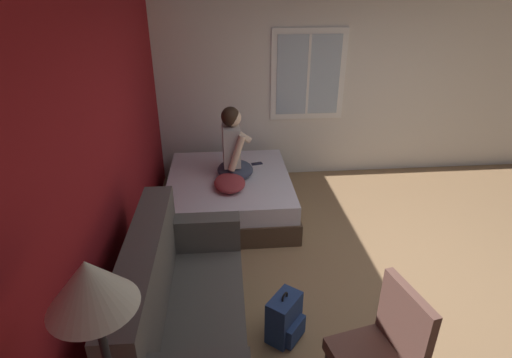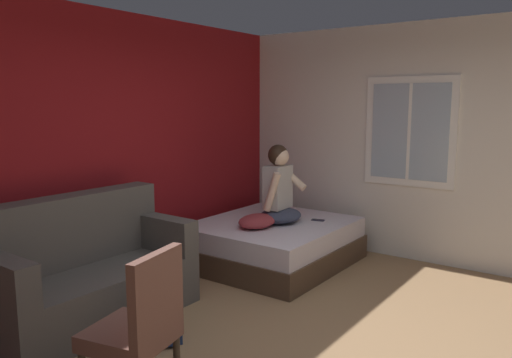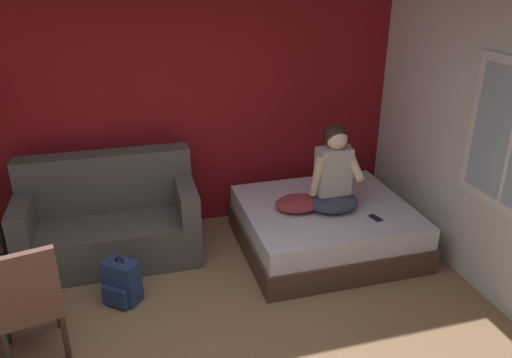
{
  "view_description": "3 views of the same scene",
  "coord_description": "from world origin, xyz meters",
  "px_view_note": "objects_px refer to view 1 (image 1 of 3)",
  "views": [
    {
      "loc": [
        -2.84,
        1.62,
        2.63
      ],
      "look_at": [
        0.92,
        1.28,
        0.77
      ],
      "focal_mm": 28.0,
      "sensor_mm": 36.0,
      "label": 1
    },
    {
      "loc": [
        -2.95,
        -1.52,
        1.82
      ],
      "look_at": [
        0.89,
        1.27,
        1.09
      ],
      "focal_mm": 35.0,
      "sensor_mm": 36.0,
      "label": 2
    },
    {
      "loc": [
        -0.32,
        -2.65,
        2.78
      ],
      "look_at": [
        0.75,
        1.2,
        1.03
      ],
      "focal_mm": 35.0,
      "sensor_mm": 36.0,
      "label": 3
    }
  ],
  "objects_px": {
    "bed": "(229,194)",
    "floor_lamp": "(97,315)",
    "side_chair": "(382,350)",
    "backpack": "(285,319)",
    "couch": "(181,313)",
    "cell_phone": "(257,164)",
    "throw_pillow": "(230,183)",
    "person_seated": "(233,149)"
  },
  "relations": [
    {
      "from": "bed",
      "to": "floor_lamp",
      "type": "relative_size",
      "value": 1.01
    },
    {
      "from": "bed",
      "to": "side_chair",
      "type": "bearing_deg",
      "value": -161.7
    },
    {
      "from": "backpack",
      "to": "side_chair",
      "type": "bearing_deg",
      "value": -141.41
    },
    {
      "from": "couch",
      "to": "side_chair",
      "type": "xyz_separation_m",
      "value": [
        -0.58,
        -1.32,
        0.14
      ]
    },
    {
      "from": "cell_phone",
      "to": "couch",
      "type": "bearing_deg",
      "value": 148.44
    },
    {
      "from": "couch",
      "to": "throw_pillow",
      "type": "distance_m",
      "value": 1.89
    },
    {
      "from": "bed",
      "to": "floor_lamp",
      "type": "distance_m",
      "value": 3.46
    },
    {
      "from": "couch",
      "to": "person_seated",
      "type": "distance_m",
      "value": 2.27
    },
    {
      "from": "bed",
      "to": "throw_pillow",
      "type": "distance_m",
      "value": 0.44
    },
    {
      "from": "bed",
      "to": "throw_pillow",
      "type": "xyz_separation_m",
      "value": [
        -0.31,
        -0.0,
        0.31
      ]
    },
    {
      "from": "couch",
      "to": "bed",
      "type": "bearing_deg",
      "value": -11.11
    },
    {
      "from": "bed",
      "to": "floor_lamp",
      "type": "height_order",
      "value": "floor_lamp"
    },
    {
      "from": "bed",
      "to": "side_chair",
      "type": "relative_size",
      "value": 1.75
    },
    {
      "from": "cell_phone",
      "to": "floor_lamp",
      "type": "relative_size",
      "value": 0.08
    },
    {
      "from": "backpack",
      "to": "person_seated",
      "type": "bearing_deg",
      "value": 8.69
    },
    {
      "from": "floor_lamp",
      "to": "couch",
      "type": "bearing_deg",
      "value": -9.37
    },
    {
      "from": "person_seated",
      "to": "throw_pillow",
      "type": "relative_size",
      "value": 1.82
    },
    {
      "from": "couch",
      "to": "floor_lamp",
      "type": "xyz_separation_m",
      "value": [
        -1.05,
        0.17,
        1.04
      ]
    },
    {
      "from": "couch",
      "to": "throw_pillow",
      "type": "relative_size",
      "value": 3.56
    },
    {
      "from": "person_seated",
      "to": "cell_phone",
      "type": "xyz_separation_m",
      "value": [
        0.32,
        -0.32,
        -0.35
      ]
    },
    {
      "from": "backpack",
      "to": "floor_lamp",
      "type": "height_order",
      "value": "floor_lamp"
    },
    {
      "from": "bed",
      "to": "side_chair",
      "type": "height_order",
      "value": "side_chair"
    },
    {
      "from": "bed",
      "to": "side_chair",
      "type": "distance_m",
      "value": 2.89
    },
    {
      "from": "side_chair",
      "to": "person_seated",
      "type": "height_order",
      "value": "person_seated"
    },
    {
      "from": "couch",
      "to": "backpack",
      "type": "relative_size",
      "value": 3.73
    },
    {
      "from": "bed",
      "to": "couch",
      "type": "distance_m",
      "value": 2.19
    },
    {
      "from": "couch",
      "to": "cell_phone",
      "type": "distance_m",
      "value": 2.63
    },
    {
      "from": "person_seated",
      "to": "cell_phone",
      "type": "distance_m",
      "value": 0.57
    },
    {
      "from": "backpack",
      "to": "cell_phone",
      "type": "distance_m",
      "value": 2.45
    },
    {
      "from": "couch",
      "to": "person_seated",
      "type": "xyz_separation_m",
      "value": [
        2.18,
        -0.49,
        0.44
      ]
    },
    {
      "from": "throw_pillow",
      "to": "couch",
      "type": "bearing_deg",
      "value": 167.01
    },
    {
      "from": "side_chair",
      "to": "floor_lamp",
      "type": "distance_m",
      "value": 1.81
    },
    {
      "from": "side_chair",
      "to": "backpack",
      "type": "relative_size",
      "value": 2.14
    },
    {
      "from": "couch",
      "to": "backpack",
      "type": "bearing_deg",
      "value": -85.4
    },
    {
      "from": "side_chair",
      "to": "throw_pillow",
      "type": "bearing_deg",
      "value": 20.37
    },
    {
      "from": "bed",
      "to": "throw_pillow",
      "type": "relative_size",
      "value": 3.58
    },
    {
      "from": "backpack",
      "to": "cell_phone",
      "type": "xyz_separation_m",
      "value": [
        2.44,
        0.01,
        0.29
      ]
    },
    {
      "from": "bed",
      "to": "cell_phone",
      "type": "height_order",
      "value": "cell_phone"
    },
    {
      "from": "bed",
      "to": "person_seated",
      "type": "xyz_separation_m",
      "value": [
        0.03,
        -0.06,
        0.6
      ]
    },
    {
      "from": "person_seated",
      "to": "floor_lamp",
      "type": "height_order",
      "value": "floor_lamp"
    },
    {
      "from": "backpack",
      "to": "floor_lamp",
      "type": "xyz_separation_m",
      "value": [
        -1.11,
        0.98,
        1.24
      ]
    },
    {
      "from": "side_chair",
      "to": "throw_pillow",
      "type": "relative_size",
      "value": 2.04
    }
  ]
}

